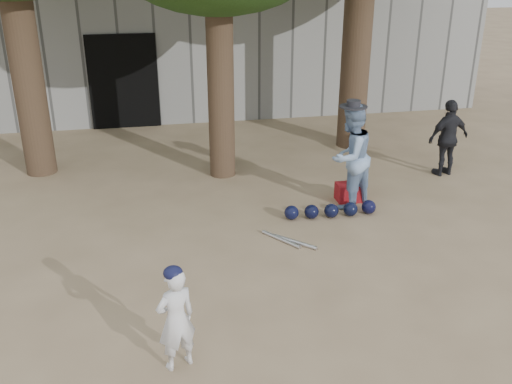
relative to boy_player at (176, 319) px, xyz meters
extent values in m
plane|color=#937C5E|center=(0.64, 1.13, -0.56)|extent=(70.00, 70.00, 0.00)
imported|color=silver|center=(0.00, 0.00, 0.00)|extent=(0.48, 0.41, 1.13)
imported|color=#7D9AC1|center=(3.07, 3.47, 0.30)|extent=(1.06, 1.01, 1.72)
imported|color=black|center=(5.37, 4.48, 0.16)|extent=(0.90, 0.50, 1.45)
cube|color=maroon|center=(3.17, 3.67, -0.41)|extent=(0.43, 0.33, 0.30)
cube|color=gray|center=(0.64, 9.13, 0.94)|extent=(16.00, 0.35, 3.00)
cube|color=black|center=(-0.56, 8.93, 0.54)|extent=(1.60, 0.08, 2.20)
cube|color=slate|center=(0.64, 11.63, 0.94)|extent=(16.00, 5.00, 3.00)
sphere|color=black|center=(2.02, 3.13, -0.45)|extent=(0.23, 0.23, 0.23)
sphere|color=black|center=(2.34, 3.10, -0.45)|extent=(0.23, 0.23, 0.23)
sphere|color=black|center=(2.66, 3.08, -0.45)|extent=(0.23, 0.23, 0.23)
sphere|color=black|center=(2.98, 3.07, -0.45)|extent=(0.23, 0.23, 0.23)
sphere|color=black|center=(3.30, 3.10, -0.45)|extent=(0.23, 0.23, 0.23)
cylinder|color=#B9B8C0|center=(1.68, 2.45, -0.54)|extent=(0.46, 0.62, 0.06)
cylinder|color=#B9B8C0|center=(1.86, 2.33, -0.54)|extent=(0.54, 0.55, 0.06)
cylinder|color=brown|center=(-2.16, 6.13, 2.19)|extent=(0.56, 0.56, 5.50)
cylinder|color=brown|center=(1.24, 5.33, 1.94)|extent=(0.48, 0.48, 5.00)
cylinder|color=brown|center=(4.24, 6.53, 2.34)|extent=(0.60, 0.60, 5.80)
camera|label=1|loc=(-0.16, -4.77, 3.36)|focal=40.00mm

